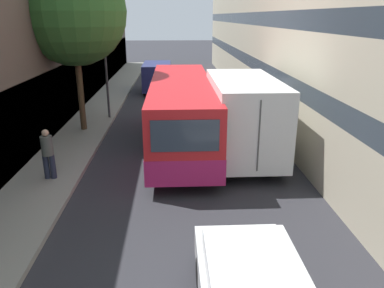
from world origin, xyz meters
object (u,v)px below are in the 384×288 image
Objects in this scene: panel_van at (157,76)px; bus at (181,111)px; pedestrian at (48,152)px; street_lamp at (103,32)px; box_truck at (240,112)px; street_tree_left at (73,12)px.

bus is at bearing -82.89° from panel_van.
pedestrian is (-2.98, -15.93, -0.08)m from panel_van.
street_lamp reaches higher than pedestrian.
panel_van is 0.65× the size of street_lamp.
box_truck is at bearing -73.74° from panel_van.
box_truck is (2.33, -0.98, 0.16)m from bus.
bus is at bearing -24.34° from street_tree_left.
bus is 5.85m from pedestrian.
street_lamp is at bearing 139.37° from box_truck.
bus reaches higher than pedestrian.
panel_van is 8.95m from street_lamp.
bus is 1.64× the size of street_lamp.
panel_van is at bearing 97.11° from bus.
box_truck reaches higher than pedestrian.
pedestrian is at bearing -140.52° from bus.
street_tree_left is at bearing -112.08° from street_lamp.
bus is 12.32m from panel_van.
box_truck is at bearing -40.63° from street_lamp.
street_tree_left reaches higher than street_lamp.
street_tree_left is at bearing 155.66° from bus.
street_lamp reaches higher than bus.
street_lamp reaches higher than box_truck.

